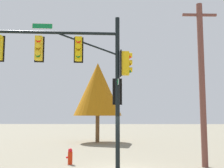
{
  "coord_description": "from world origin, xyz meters",
  "views": [
    {
      "loc": [
        0.01,
        12.2,
        2.6
      ],
      "look_at": [
        0.26,
        -0.28,
        4.01
      ],
      "focal_mm": 42.97,
      "sensor_mm": 36.0,
      "label": 1
    }
  ],
  "objects_px": {
    "signal_pole_assembly": "(80,66)",
    "tree_near": "(98,89)",
    "utility_pole": "(202,81)",
    "fire_hydrant": "(70,156)"
  },
  "relations": [
    {
      "from": "signal_pole_assembly",
      "to": "utility_pole",
      "type": "height_order",
      "value": "utility_pole"
    },
    {
      "from": "signal_pole_assembly",
      "to": "fire_hydrant",
      "type": "relative_size",
      "value": 8.59
    },
    {
      "from": "utility_pole",
      "to": "tree_near",
      "type": "bearing_deg",
      "value": -61.89
    },
    {
      "from": "utility_pole",
      "to": "fire_hydrant",
      "type": "bearing_deg",
      "value": -4.74
    },
    {
      "from": "signal_pole_assembly",
      "to": "fire_hydrant",
      "type": "distance_m",
      "value": 4.98
    },
    {
      "from": "fire_hydrant",
      "to": "tree_near",
      "type": "xyz_separation_m",
      "value": [
        -0.6,
        -11.07,
        4.57
      ]
    },
    {
      "from": "signal_pole_assembly",
      "to": "tree_near",
      "type": "bearing_deg",
      "value": -89.3
    },
    {
      "from": "utility_pole",
      "to": "fire_hydrant",
      "type": "height_order",
      "value": "utility_pole"
    },
    {
      "from": "utility_pole",
      "to": "signal_pole_assembly",
      "type": "bearing_deg",
      "value": 15.02
    },
    {
      "from": "signal_pole_assembly",
      "to": "utility_pole",
      "type": "distance_m",
      "value": 6.29
    }
  ]
}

